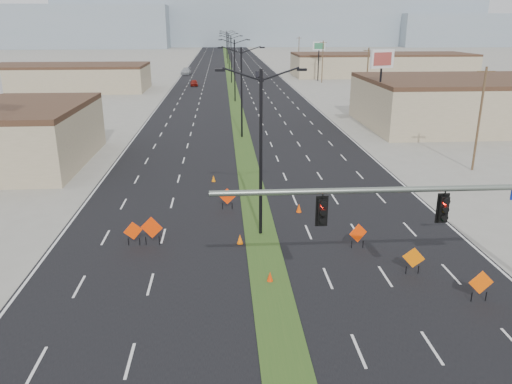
{
  "coord_description": "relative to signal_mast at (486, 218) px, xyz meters",
  "views": [
    {
      "loc": [
        -2.22,
        -16.48,
        12.38
      ],
      "look_at": [
        -0.37,
        10.66,
        3.2
      ],
      "focal_mm": 35.0,
      "sensor_mm": 36.0,
      "label": 1
    }
  ],
  "objects": [
    {
      "name": "construction_sign_1",
      "position": [
        -16.12,
        8.79,
        -3.92
      ],
      "size": [
        1.05,
        0.47,
        1.49
      ],
      "rotation": [
        0.0,
        0.0,
        0.4
      ],
      "color": "#F83E05",
      "rests_on": "ground"
    },
    {
      "name": "car_left",
      "position": [
        -16.56,
        88.77,
        -4.15
      ],
      "size": [
        1.81,
        3.89,
        1.29
      ],
      "primitive_type": "imported",
      "rotation": [
        0.0,
        0.0,
        0.08
      ],
      "color": "maroon",
      "rests_on": "ground"
    },
    {
      "name": "building_sw_far",
      "position": [
        -40.56,
        83.0,
        -2.54
      ],
      "size": [
        30.0,
        14.0,
        4.5
      ],
      "primitive_type": "cube",
      "color": "tan",
      "rests_on": "ground"
    },
    {
      "name": "streetlight_5",
      "position": [
        -8.56,
        150.0,
        0.63
      ],
      "size": [
        5.15,
        0.24,
        10.02
      ],
      "color": "black",
      "rests_on": "ground"
    },
    {
      "name": "cone_3",
      "position": [
        -11.61,
        21.02,
        -4.52
      ],
      "size": [
        0.38,
        0.38,
        0.55
      ],
      "primitive_type": "cone",
      "rotation": [
        0.0,
        0.0,
        -0.17
      ],
      "color": "orange",
      "rests_on": "ground"
    },
    {
      "name": "streetlight_3",
      "position": [
        -8.56,
        94.0,
        0.63
      ],
      "size": [
        5.15,
        0.24,
        10.02
      ],
      "color": "black",
      "rests_on": "ground"
    },
    {
      "name": "mesa_west",
      "position": [
        -128.56,
        278.0,
        6.21
      ],
      "size": [
        180.0,
        50.0,
        22.0
      ],
      "primitive_type": "cube",
      "color": "#889BA8",
      "rests_on": "ground"
    },
    {
      "name": "streetlight_0",
      "position": [
        -8.56,
        10.0,
        0.63
      ],
      "size": [
        5.15,
        0.24,
        10.02
      ],
      "color": "black",
      "rests_on": "ground"
    },
    {
      "name": "construction_sign_5",
      "position": [
        1.06,
        1.34,
        -3.85
      ],
      "size": [
        1.2,
        0.06,
        1.6
      ],
      "rotation": [
        0.0,
        0.0,
        0.02
      ],
      "color": "#F95605",
      "rests_on": "ground"
    },
    {
      "name": "cone_2",
      "position": [
        -5.63,
        13.53,
        -4.48
      ],
      "size": [
        0.48,
        0.48,
        0.62
      ],
      "primitive_type": "cone",
      "rotation": [
        0.0,
        0.0,
        0.37
      ],
      "color": "#EA4804",
      "rests_on": "ground"
    },
    {
      "name": "utility_pole_0",
      "position": [
        11.44,
        23.0,
        -0.12
      ],
      "size": [
        1.6,
        0.2,
        9.0
      ],
      "color": "#4C3823",
      "rests_on": "ground"
    },
    {
      "name": "streetlight_4",
      "position": [
        -8.56,
        122.0,
        0.63
      ],
      "size": [
        5.15,
        0.24,
        10.02
      ],
      "color": "black",
      "rests_on": "ground"
    },
    {
      "name": "cone_1",
      "position": [
        -9.89,
        8.57,
        -4.49
      ],
      "size": [
        0.4,
        0.4,
        0.61
      ],
      "primitive_type": "cone",
      "rotation": [
        0.0,
        0.0,
        -0.1
      ],
      "color": "#FF6905",
      "rests_on": "ground"
    },
    {
      "name": "pole_sign_east_near",
      "position": [
        7.68,
        39.44,
        3.09
      ],
      "size": [
        3.05,
        1.49,
        9.64
      ],
      "rotation": [
        0.0,
        0.0,
        0.38
      ],
      "color": "black",
      "rests_on": "ground"
    },
    {
      "name": "ground",
      "position": [
        -8.56,
        -2.0,
        -4.79
      ],
      "size": [
        600.0,
        600.0,
        0.0
      ],
      "primitive_type": "plane",
      "color": "gray",
      "rests_on": "ground"
    },
    {
      "name": "streetlight_1",
      "position": [
        -8.56,
        38.0,
        0.63
      ],
      "size": [
        5.15,
        0.24,
        10.02
      ],
      "color": "black",
      "rests_on": "ground"
    },
    {
      "name": "mesa_center",
      "position": [
        31.44,
        298.0,
        9.21
      ],
      "size": [
        220.0,
        50.0,
        28.0
      ],
      "primitive_type": "cube",
      "color": "#889BA8",
      "rests_on": "ground"
    },
    {
      "name": "streetlight_6",
      "position": [
        -8.56,
        178.0,
        0.63
      ],
      "size": [
        5.15,
        0.24,
        10.02
      ],
      "color": "black",
      "rests_on": "ground"
    },
    {
      "name": "construction_sign_2",
      "position": [
        -10.56,
        14.47,
        -3.88
      ],
      "size": [
        1.15,
        0.23,
        1.55
      ],
      "rotation": [
        0.0,
        0.0,
        -0.17
      ],
      "color": "#F23505",
      "rests_on": "ground"
    },
    {
      "name": "construction_sign_0",
      "position": [
        -15.03,
        8.77,
        -3.74
      ],
      "size": [
        1.32,
        0.32,
        1.78
      ],
      "rotation": [
        0.0,
        0.0,
        -0.21
      ],
      "color": "#EF3705",
      "rests_on": "ground"
    },
    {
      "name": "car_far",
      "position": [
        -19.91,
        114.33,
        -4.01
      ],
      "size": [
        2.57,
        5.54,
        1.57
      ],
      "primitive_type": "imported",
      "rotation": [
        0.0,
        0.0,
        -0.07
      ],
      "color": "#A6ABB0",
      "rests_on": "ground"
    },
    {
      "name": "utility_pole_1",
      "position": [
        11.44,
        58.0,
        -0.12
      ],
      "size": [
        1.6,
        0.2,
        9.0
      ],
      "color": "#4C3823",
      "rests_on": "ground"
    },
    {
      "name": "building_se_near",
      "position": [
        25.44,
        43.0,
        -2.04
      ],
      "size": [
        36.0,
        18.0,
        5.5
      ],
      "primitive_type": "cube",
      "color": "tan",
      "rests_on": "ground"
    },
    {
      "name": "utility_pole_3",
      "position": [
        11.44,
        128.0,
        -0.12
      ],
      "size": [
        1.6,
        0.2,
        9.0
      ],
      "color": "#4C3823",
      "rests_on": "ground"
    },
    {
      "name": "road_surface",
      "position": [
        -8.56,
        98.0,
        -4.79
      ],
      "size": [
        25.0,
        400.0,
        0.02
      ],
      "primitive_type": "cube",
      "color": "black",
      "rests_on": "ground"
    },
    {
      "name": "mesa_backdrop",
      "position": [
        -38.56,
        318.0,
        11.21
      ],
      "size": [
        140.0,
        50.0,
        32.0
      ],
      "primitive_type": "cube",
      "color": "#889BA8",
      "rests_on": "ground"
    },
    {
      "name": "streetlight_2",
      "position": [
        -8.56,
        66.0,
        0.63
      ],
      "size": [
        5.15,
        0.24,
        10.02
      ],
      "color": "black",
      "rests_on": "ground"
    },
    {
      "name": "median_strip",
      "position": [
        -8.56,
        98.0,
        -4.79
      ],
      "size": [
        2.0,
        400.0,
        0.04
      ],
      "primitive_type": "cube",
      "color": "#2A4E1B",
      "rests_on": "ground"
    },
    {
      "name": "cone_0",
      "position": [
        -8.55,
        3.89,
        -4.51
      ],
      "size": [
        0.35,
        0.35,
        0.56
      ],
      "primitive_type": "cone",
      "rotation": [
        0.0,
        0.0,
        -0.04
      ],
      "color": "#EB3504",
      "rests_on": "ground"
    },
    {
      "name": "building_se_far",
      "position": [
        29.44,
        108.0,
        -2.29
      ],
      "size": [
        44.0,
        16.0,
        5.0
      ],
      "primitive_type": "cube",
      "color": "tan",
      "rests_on": "ground"
    },
    {
      "name": "utility_pole_2",
      "position": [
        11.44,
        93.0,
        -0.12
      ],
      "size": [
        1.6,
        0.2,
        9.0
      ],
      "color": "#4C3823",
      "rests_on": "ground"
    },
    {
      "name": "construction_sign_4",
      "position": [
        -1.07,
        4.21,
        -3.92
      ],
      "size": [
        1.06,
        0.44,
        1.5
      ],
      "rotation": [
        0.0,
        0.0,
        -0.37
      ],
      "color": "orange",
      "rests_on": "ground"
    },
    {
      "name": "signal_mast",
      "position": [
        0.0,
        0.0,
        0.0
      ],
      "size": [
        16.3,
        0.6,
        8.0
      ],
      "color": "slate",
      "rests_on": "ground"
    },
    {
      "name": "pole_sign_east_far",
      "position": [
        11.35,
        97.15,
        2.19
      ],
      "size": [
        2.72,
        1.43,
        8.63
      ],
      "rotation": [
        0.0,
        0.0,
        -0.41
      ],
      "color": "black",
      "rests_on": "ground"
    },
    {
      "name": "car_mid",
      "position": [
        -1.74,
        103.56,
        -3.98
      ],
      "size": [
        2.03,
        5.05,
        1.63
      ],
      "primitive_type": "imported",
      "rotation": [
        0.0,
        0.0,
        -0.06
      ],
      "color": "black",
      "rests_on": "ground"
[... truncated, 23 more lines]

